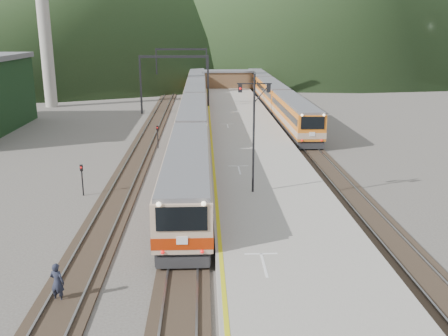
{
  "coord_description": "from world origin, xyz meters",
  "views": [
    {
      "loc": [
        1.08,
        -14.78,
        11.5
      ],
      "look_at": [
        2.5,
        19.08,
        2.0
      ],
      "focal_mm": 40.0,
      "sensor_mm": 36.0,
      "label": 1
    }
  ],
  "objects_px": {
    "signal_mast": "(254,122)",
    "main_train": "(195,106)",
    "worker": "(57,282)",
    "second_train": "(272,95)"
  },
  "relations": [
    {
      "from": "main_train",
      "to": "second_train",
      "type": "distance_m",
      "value": 16.49
    },
    {
      "from": "second_train",
      "to": "signal_mast",
      "type": "distance_m",
      "value": 44.1
    },
    {
      "from": "signal_mast",
      "to": "main_train",
      "type": "bearing_deg",
      "value": 97.81
    },
    {
      "from": "main_train",
      "to": "worker",
      "type": "height_order",
      "value": "main_train"
    },
    {
      "from": "second_train",
      "to": "signal_mast",
      "type": "relative_size",
      "value": 7.31
    },
    {
      "from": "main_train",
      "to": "signal_mast",
      "type": "height_order",
      "value": "signal_mast"
    },
    {
      "from": "worker",
      "to": "main_train",
      "type": "bearing_deg",
      "value": -79.3
    },
    {
      "from": "main_train",
      "to": "signal_mast",
      "type": "distance_m",
      "value": 32.03
    },
    {
      "from": "main_train",
      "to": "signal_mast",
      "type": "relative_size",
      "value": 10.56
    },
    {
      "from": "second_train",
      "to": "worker",
      "type": "distance_m",
      "value": 57.65
    }
  ]
}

